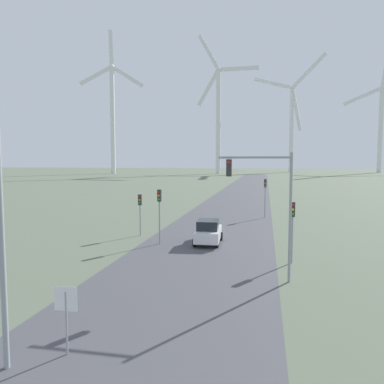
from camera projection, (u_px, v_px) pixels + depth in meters
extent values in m
cube|color=#47474C|center=(235.00, 205.00, 53.37)|extent=(10.00, 240.00, 0.01)
cylinder|color=#93999E|center=(66.00, 323.00, 12.16)|extent=(0.07, 0.07, 2.11)
cube|color=white|center=(66.00, 299.00, 12.08)|extent=(0.81, 0.01, 0.81)
cube|color=red|center=(66.00, 299.00, 12.09)|extent=(0.76, 0.02, 0.76)
cylinder|color=#93999E|center=(159.00, 217.00, 28.27)|extent=(0.11, 0.11, 4.16)
cube|color=#2D2D2D|center=(159.00, 195.00, 28.13)|extent=(0.28, 0.24, 0.90)
sphere|color=red|center=(159.00, 192.00, 27.98)|extent=(0.16, 0.16, 0.16)
sphere|color=gold|center=(159.00, 196.00, 28.00)|extent=(0.16, 0.16, 0.16)
sphere|color=green|center=(159.00, 199.00, 28.02)|extent=(0.16, 0.16, 0.16)
cylinder|color=#93999E|center=(292.00, 233.00, 23.01)|extent=(0.11, 0.11, 3.80)
cube|color=#2D2D2D|center=(293.00, 209.00, 22.89)|extent=(0.28, 0.24, 0.90)
sphere|color=red|center=(293.00, 205.00, 22.73)|extent=(0.16, 0.16, 0.16)
sphere|color=gold|center=(293.00, 210.00, 22.75)|extent=(0.16, 0.16, 0.16)
sphere|color=green|center=(293.00, 214.00, 22.78)|extent=(0.16, 0.16, 0.16)
cylinder|color=#93999E|center=(140.00, 215.00, 31.51)|extent=(0.11, 0.11, 3.50)
cube|color=#2D2D2D|center=(140.00, 200.00, 31.40)|extent=(0.28, 0.24, 0.90)
sphere|color=red|center=(139.00, 197.00, 31.25)|extent=(0.16, 0.16, 0.16)
sphere|color=gold|center=(139.00, 200.00, 31.27)|extent=(0.16, 0.16, 0.16)
sphere|color=green|center=(139.00, 203.00, 31.29)|extent=(0.16, 0.16, 0.16)
cylinder|color=#93999E|center=(265.00, 198.00, 41.34)|extent=(0.11, 0.11, 4.30)
cube|color=#2D2D2D|center=(265.00, 183.00, 41.20)|extent=(0.28, 0.24, 0.90)
sphere|color=red|center=(265.00, 181.00, 41.05)|extent=(0.16, 0.16, 0.16)
sphere|color=gold|center=(265.00, 183.00, 41.07)|extent=(0.16, 0.16, 0.16)
sphere|color=green|center=(265.00, 186.00, 41.09)|extent=(0.16, 0.16, 0.16)
cylinder|color=#93999E|center=(290.00, 218.00, 19.27)|extent=(0.14, 0.14, 6.75)
cylinder|color=#93999E|center=(254.00, 157.00, 19.36)|extent=(3.74, 0.12, 0.12)
cube|color=#2D2D2D|center=(229.00, 168.00, 19.66)|extent=(0.28, 0.24, 0.90)
sphere|color=red|center=(229.00, 163.00, 19.51)|extent=(0.18, 0.18, 0.18)
cube|color=white|center=(208.00, 234.00, 28.61)|extent=(2.02, 4.19, 0.80)
cube|color=#1E2328|center=(208.00, 225.00, 28.40)|extent=(1.67, 2.18, 0.70)
cylinder|color=black|center=(201.00, 235.00, 30.05)|extent=(0.22, 0.66, 0.66)
cylinder|color=black|center=(221.00, 236.00, 29.73)|extent=(0.22, 0.66, 0.66)
cylinder|color=black|center=(195.00, 242.00, 27.56)|extent=(0.22, 0.66, 0.66)
cylinder|color=black|center=(217.00, 243.00, 27.24)|extent=(0.22, 0.66, 0.66)
cylinder|color=white|center=(113.00, 121.00, 180.34)|extent=(2.20, 2.20, 50.91)
sphere|color=white|center=(112.00, 67.00, 178.20)|extent=(2.60, 2.60, 2.60)
cube|color=white|center=(111.00, 48.00, 177.40)|extent=(2.12, 1.44, 16.43)
cube|color=white|center=(95.00, 76.00, 176.40)|extent=(13.45, 7.45, 10.03)
cube|color=white|center=(128.00, 77.00, 180.80)|extent=(13.69, 7.58, 9.48)
cylinder|color=white|center=(218.00, 122.00, 178.20)|extent=(2.20, 2.20, 49.05)
sphere|color=white|center=(219.00, 70.00, 176.14)|extent=(2.60, 2.60, 2.60)
cube|color=white|center=(208.00, 88.00, 178.12)|extent=(10.84, 1.22, 16.63)
cube|color=white|center=(239.00, 69.00, 173.64)|extent=(18.26, 1.71, 1.98)
cube|color=white|center=(209.00, 52.00, 176.66)|extent=(10.55, 1.20, 16.78)
cylinder|color=white|center=(291.00, 130.00, 200.63)|extent=(2.20, 2.20, 44.89)
sphere|color=white|center=(292.00, 88.00, 198.74)|extent=(2.60, 2.60, 2.60)
cube|color=white|center=(273.00, 83.00, 204.86)|extent=(20.23, 9.26, 8.66)
cube|color=white|center=(296.00, 110.00, 198.32)|extent=(6.06, 3.03, 22.31)
cube|color=white|center=(309.00, 70.00, 193.05)|extent=(16.57, 7.65, 16.33)
cylinder|color=white|center=(380.00, 131.00, 194.25)|extent=(2.20, 2.20, 43.72)
sphere|color=white|center=(382.00, 88.00, 192.42)|extent=(2.60, 2.60, 2.60)
cube|color=white|center=(362.00, 96.00, 195.49)|extent=(18.36, 2.36, 9.09)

